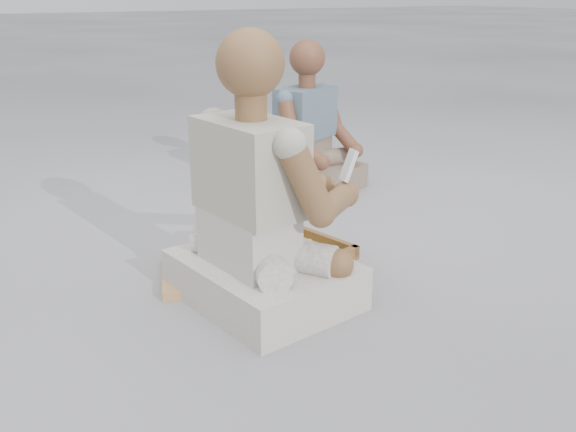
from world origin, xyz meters
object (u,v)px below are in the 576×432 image
carved_panel (236,270)px  companion (310,143)px  craftsman (262,215)px  tool_tray (288,257)px

carved_panel → companion: size_ratio=0.70×
craftsman → companion: size_ratio=1.17×
carved_panel → tool_tray: size_ratio=1.10×
craftsman → companion: bearing=131.8°
carved_panel → companion: companion is taller
tool_tray → craftsman: bearing=-139.9°
carved_panel → craftsman: 0.40m
carved_panel → craftsman: craftsman is taller
tool_tray → companion: (0.65, 0.90, 0.22)m
tool_tray → craftsman: (-0.21, -0.17, 0.27)m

